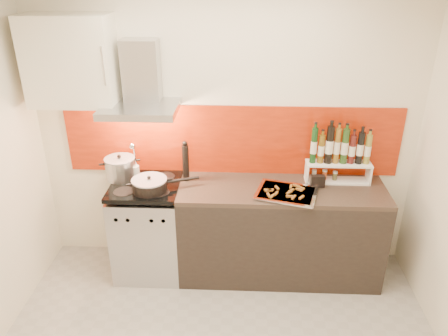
{
  "coord_description": "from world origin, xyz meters",
  "views": [
    {
      "loc": [
        0.14,
        -2.26,
        2.69
      ],
      "look_at": [
        0.0,
        0.95,
        1.15
      ],
      "focal_mm": 35.0,
      "sensor_mm": 36.0,
      "label": 1
    }
  ],
  "objects_px": {
    "pepper_mill": "(186,161)",
    "stock_pot": "(120,168)",
    "baking_tray": "(286,193)",
    "counter": "(279,231)",
    "range_stove": "(149,229)",
    "saute_pan": "(150,185)"
  },
  "relations": [
    {
      "from": "stock_pot",
      "to": "baking_tray",
      "type": "bearing_deg",
      "value": -8.64
    },
    {
      "from": "counter",
      "to": "pepper_mill",
      "type": "distance_m",
      "value": 1.06
    },
    {
      "from": "counter",
      "to": "stock_pot",
      "type": "bearing_deg",
      "value": 175.97
    },
    {
      "from": "counter",
      "to": "saute_pan",
      "type": "relative_size",
      "value": 3.2
    },
    {
      "from": "baking_tray",
      "to": "range_stove",
      "type": "bearing_deg",
      "value": 174.59
    },
    {
      "from": "range_stove",
      "to": "pepper_mill",
      "type": "height_order",
      "value": "pepper_mill"
    },
    {
      "from": "stock_pot",
      "to": "pepper_mill",
      "type": "xyz_separation_m",
      "value": [
        0.59,
        0.01,
        0.07
      ]
    },
    {
      "from": "pepper_mill",
      "to": "saute_pan",
      "type": "bearing_deg",
      "value": -141.29
    },
    {
      "from": "range_stove",
      "to": "saute_pan",
      "type": "distance_m",
      "value": 0.54
    },
    {
      "from": "baking_tray",
      "to": "counter",
      "type": "bearing_deg",
      "value": 101.33
    },
    {
      "from": "range_stove",
      "to": "stock_pot",
      "type": "bearing_deg",
      "value": 155.8
    },
    {
      "from": "range_stove",
      "to": "pepper_mill",
      "type": "xyz_separation_m",
      "value": [
        0.35,
        0.11,
        0.64
      ]
    },
    {
      "from": "stock_pot",
      "to": "counter",
      "type": "bearing_deg",
      "value": -4.03
    },
    {
      "from": "counter",
      "to": "saute_pan",
      "type": "height_order",
      "value": "saute_pan"
    },
    {
      "from": "pepper_mill",
      "to": "baking_tray",
      "type": "xyz_separation_m",
      "value": [
        0.87,
        -0.23,
        -0.17
      ]
    },
    {
      "from": "baking_tray",
      "to": "saute_pan",
      "type": "bearing_deg",
      "value": 179.65
    },
    {
      "from": "range_stove",
      "to": "pepper_mill",
      "type": "distance_m",
      "value": 0.74
    },
    {
      "from": "saute_pan",
      "to": "stock_pot",
      "type": "bearing_deg",
      "value": 145.08
    },
    {
      "from": "stock_pot",
      "to": "saute_pan",
      "type": "height_order",
      "value": "stock_pot"
    },
    {
      "from": "counter",
      "to": "stock_pot",
      "type": "xyz_separation_m",
      "value": [
        -1.44,
        0.1,
        0.56
      ]
    },
    {
      "from": "pepper_mill",
      "to": "stock_pot",
      "type": "bearing_deg",
      "value": -179.22
    },
    {
      "from": "counter",
      "to": "pepper_mill",
      "type": "xyz_separation_m",
      "value": [
        -0.85,
        0.11,
        0.63
      ]
    }
  ]
}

